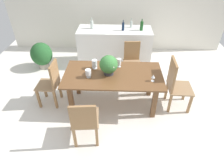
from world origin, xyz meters
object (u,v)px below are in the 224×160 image
at_px(chair_head_end, 51,82).
at_px(potted_plant_floor, 42,55).
at_px(crystal_vase_right, 119,62).
at_px(crystal_vase_left, 88,73).
at_px(chair_foot_end, 175,83).
at_px(kitchen_counter, 115,47).
at_px(chair_near_left, 85,120).
at_px(wine_bottle_clear, 131,24).
at_px(dining_table, 113,79).
at_px(wine_glass, 153,77).
at_px(wine_bottle_amber, 92,24).
at_px(chair_far_right, 132,60).
at_px(flower_centerpiece, 109,65).
at_px(crystal_vase_center_near, 95,64).
at_px(wine_bottle_tall, 123,26).
at_px(wine_bottle_dark, 142,26).

height_order(chair_head_end, potted_plant_floor, chair_head_end).
bearing_deg(crystal_vase_right, potted_plant_floor, 151.63).
bearing_deg(crystal_vase_left, chair_foot_end, 4.20).
bearing_deg(kitchen_counter, chair_near_left, -98.41).
bearing_deg(wine_bottle_clear, kitchen_counter, -159.82).
bearing_deg(crystal_vase_left, dining_table, 14.76).
xyz_separation_m(chair_near_left, wine_glass, (1.14, 0.77, 0.33)).
xyz_separation_m(crystal_vase_right, wine_bottle_amber, (-0.71, 1.47, 0.22)).
xyz_separation_m(dining_table, potted_plant_floor, (-1.92, 1.37, -0.24)).
xyz_separation_m(chair_near_left, kitchen_counter, (0.40, 2.67, -0.03)).
bearing_deg(crystal_vase_right, kitchen_counter, 95.08).
relative_size(dining_table, chair_near_left, 2.03).
height_order(chair_far_right, kitchen_counter, kitchen_counter).
height_order(flower_centerpiece, wine_bottle_amber, wine_bottle_amber).
distance_m(wine_bottle_amber, potted_plant_floor, 1.54).
bearing_deg(wine_bottle_amber, chair_far_right, -37.55).
relative_size(chair_far_right, potted_plant_floor, 1.32).
relative_size(crystal_vase_left, wine_glass, 1.25).
relative_size(crystal_vase_center_near, wine_bottle_tall, 0.72).
relative_size(crystal_vase_center_near, wine_glass, 1.41).
xyz_separation_m(crystal_vase_center_near, wine_bottle_clear, (0.78, 1.67, 0.21)).
xyz_separation_m(flower_centerpiece, wine_bottle_tall, (0.27, 1.64, 0.13)).
height_order(chair_near_left, wine_bottle_amber, wine_bottle_amber).
bearing_deg(chair_foot_end, chair_near_left, 122.26).
height_order(chair_foot_end, crystal_vase_right, chair_foot_end).
bearing_deg(kitchen_counter, wine_bottle_dark, -2.79).
xyz_separation_m(chair_foot_end, wine_bottle_amber, (-1.81, 1.74, 0.50)).
xyz_separation_m(kitchen_counter, wine_bottle_clear, (0.42, 0.16, 0.58)).
relative_size(chair_far_right, crystal_vase_center_near, 5.02).
relative_size(chair_far_right, wine_bottle_amber, 3.51).
relative_size(chair_near_left, crystal_vase_left, 5.61).
height_order(chair_foot_end, wine_bottle_amber, wine_bottle_amber).
distance_m(chair_head_end, crystal_vase_left, 0.85).
xyz_separation_m(chair_near_left, chair_head_end, (-0.81, 0.96, 0.02)).
bearing_deg(dining_table, wine_bottle_dark, 68.69).
height_order(chair_head_end, wine_bottle_tall, wine_bottle_tall).
xyz_separation_m(chair_far_right, wine_glass, (0.31, -1.15, 0.33)).
bearing_deg(crystal_vase_center_near, wine_bottle_clear, 65.04).
relative_size(crystal_vase_right, kitchen_counter, 0.10).
relative_size(chair_far_right, chair_foot_end, 0.88).
bearing_deg(kitchen_counter, chair_head_end, -125.29).
height_order(crystal_vase_right, wine_bottle_tall, wine_bottle_tall).
xyz_separation_m(wine_bottle_amber, wine_bottle_tall, (0.79, -0.10, -0.00)).
relative_size(dining_table, crystal_vase_center_near, 10.04).
xyz_separation_m(crystal_vase_right, wine_bottle_dark, (0.55, 1.40, 0.23)).
bearing_deg(wine_bottle_amber, chair_near_left, -86.06).
bearing_deg(kitchen_counter, crystal_vase_center_near, -103.10).
xyz_separation_m(chair_far_right, wine_bottle_clear, (-0.01, 0.90, 0.55)).
height_order(crystal_vase_right, wine_bottle_clear, wine_bottle_clear).
bearing_deg(potted_plant_floor, wine_glass, -30.53).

